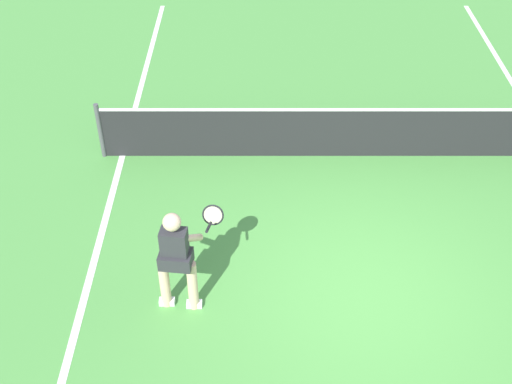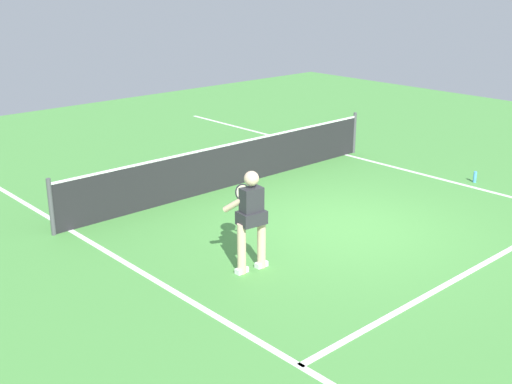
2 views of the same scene
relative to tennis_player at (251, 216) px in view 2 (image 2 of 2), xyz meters
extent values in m
plane|color=#4C9342|center=(2.37, 0.15, -0.85)|extent=(26.64, 26.64, 0.00)
cube|color=white|center=(2.37, -2.27, -0.84)|extent=(7.32, 0.10, 0.01)
cube|color=white|center=(-1.29, 0.15, -0.84)|extent=(0.10, 18.49, 0.01)
cube|color=white|center=(6.03, 0.15, -0.84)|extent=(0.10, 18.49, 0.01)
cylinder|color=#4C4C51|center=(-1.59, 3.26, -0.34)|extent=(0.08, 0.08, 1.01)
cylinder|color=#4C4C51|center=(6.33, 3.26, -0.34)|extent=(0.08, 0.08, 1.01)
cube|color=#232326|center=(2.37, 3.26, -0.40)|extent=(7.84, 0.02, 0.89)
cube|color=white|center=(2.37, 3.26, 0.06)|extent=(7.84, 0.02, 0.04)
cylinder|color=beige|center=(-0.19, -0.01, -0.46)|extent=(0.13, 0.13, 0.78)
cylinder|color=beige|center=(0.17, -0.05, -0.46)|extent=(0.13, 0.13, 0.78)
cube|color=white|center=(-0.19, -0.01, -0.81)|extent=(0.20, 0.10, 0.08)
cube|color=white|center=(0.17, -0.05, -0.81)|extent=(0.20, 0.10, 0.08)
cube|color=#2D2D33|center=(-0.01, -0.03, 0.19)|extent=(0.34, 0.24, 0.52)
cube|color=#2D2D33|center=(-0.01, -0.03, -0.01)|extent=(0.43, 0.33, 0.20)
sphere|color=beige|center=(-0.01, -0.03, 0.59)|extent=(0.22, 0.22, 0.22)
cylinder|color=beige|center=(-0.14, 0.14, 0.21)|extent=(0.23, 0.48, 0.37)
cylinder|color=beige|center=(0.15, 0.10, 0.21)|extent=(0.33, 0.45, 0.37)
cylinder|color=black|center=(0.38, 0.35, 0.17)|extent=(0.07, 0.30, 0.14)
torus|color=black|center=(0.41, 0.65, 0.11)|extent=(0.30, 0.15, 0.28)
cylinder|color=beige|center=(0.41, 0.65, 0.11)|extent=(0.25, 0.12, 0.23)
cylinder|color=#4C9EE5|center=(6.37, -0.03, -0.73)|extent=(0.07, 0.07, 0.24)
camera|label=1|loc=(0.96, -5.68, 5.66)|focal=45.98mm
camera|label=2|loc=(-5.92, -6.63, 3.39)|focal=45.54mm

